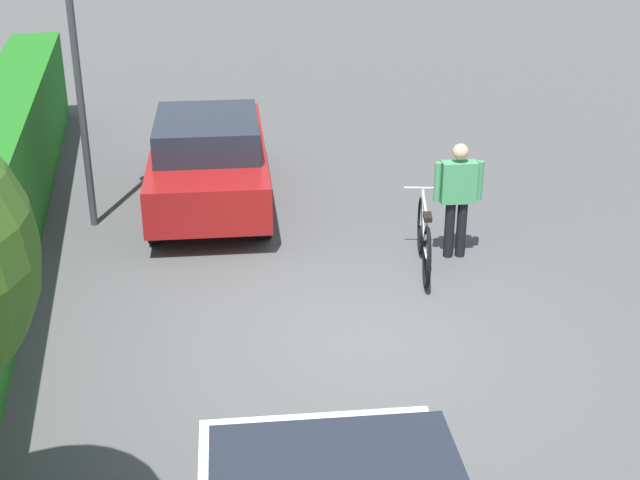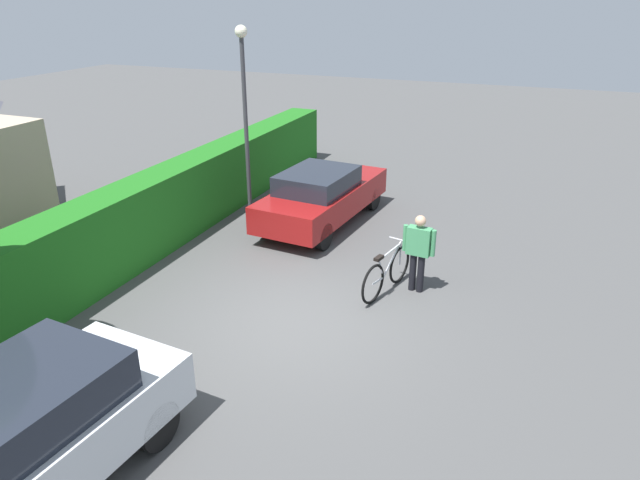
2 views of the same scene
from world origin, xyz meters
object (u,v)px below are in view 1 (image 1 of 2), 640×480
at_px(bicycle, 424,239).
at_px(person_rider, 458,193).
at_px(parked_car_far, 209,157).
at_px(street_lamp, 71,14).

xyz_separation_m(bicycle, person_rider, (0.27, -0.51, 0.48)).
bearing_deg(person_rider, bicycle, 117.71).
bearing_deg(person_rider, parked_car_far, 49.02).
distance_m(parked_car_far, street_lamp, 2.86).
height_order(parked_car_far, bicycle, parked_car_far).
height_order(bicycle, street_lamp, street_lamp).
xyz_separation_m(parked_car_far, person_rider, (-2.58, -2.97, 0.16)).
xyz_separation_m(parked_car_far, street_lamp, (-0.53, 1.72, 2.23)).
height_order(parked_car_far, person_rider, person_rider).
relative_size(bicycle, street_lamp, 0.37).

